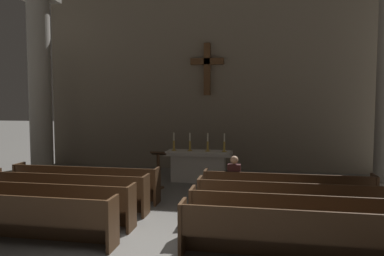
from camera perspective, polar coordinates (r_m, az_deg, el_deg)
ground_plane at (r=6.70m, az=-7.14°, el=-19.03°), size 80.00×80.00×0.00m
pew_left_row_1 at (r=7.66m, az=-26.79°, el=-12.65°), size 4.02×0.50×0.95m
pew_left_row_2 at (r=8.42m, az=-22.75°, el=-11.01°), size 4.02×0.50×0.95m
pew_left_row_3 at (r=9.23m, az=-19.44°, el=-9.61°), size 4.02×0.50×0.95m
pew_left_row_4 at (r=10.06m, az=-16.68°, el=-8.41°), size 4.02×0.50×0.95m
pew_right_row_1 at (r=6.27m, az=17.19°, el=-16.15°), size 4.02×0.50×0.95m
pew_right_row_2 at (r=7.18m, az=16.22°, el=-13.49°), size 4.02×0.50×0.95m
pew_right_row_3 at (r=8.11m, az=15.48°, el=-11.42°), size 4.02×0.50×0.95m
pew_right_row_4 at (r=9.05m, az=14.90°, el=-9.79°), size 4.02×0.50×0.95m
column_left_second at (r=14.23m, az=-23.13°, el=5.88°), size 1.20×1.20×6.47m
altar at (r=11.97m, az=1.08°, el=-5.97°), size 2.20×0.90×1.01m
candlestick_outer_left at (r=12.03m, az=-2.92°, el=-2.72°), size 0.16×0.16×0.61m
candlestick_inner_left at (r=11.92m, az=-0.34°, el=-2.77°), size 0.16×0.16×0.61m
candlestick_inner_right at (r=11.82m, az=2.52°, el=-2.83°), size 0.16×0.16×0.61m
candlestick_outer_right at (r=11.76m, az=5.18°, el=-2.88°), size 0.16×0.16×0.61m
apse_with_cross at (r=14.06m, az=2.57°, el=7.85°), size 13.12×0.49×7.09m
lectern at (r=11.03m, az=-5.42°, el=-6.78°), size 0.44×0.36×1.15m
lone_worshipper at (r=9.02m, az=6.78°, el=-8.32°), size 0.32×0.43×1.32m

